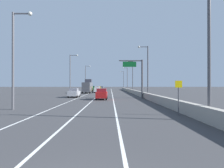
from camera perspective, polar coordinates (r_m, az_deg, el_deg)
The scene contains 22 objects.
ground_plane at distance 67.33m, azimuth -1.36°, elevation -2.47°, with size 320.00×320.00×0.00m, color #38383A.
lane_stripe_left at distance 58.69m, azimuth -6.87°, elevation -2.80°, with size 0.16×130.00×0.00m, color silver.
lane_stripe_center at distance 58.41m, azimuth -3.45°, elevation -2.81°, with size 0.16×130.00×0.00m, color silver.
lane_stripe_right at distance 58.34m, azimuth -0.01°, elevation -2.82°, with size 0.16×130.00×0.00m, color silver.
jersey_barrier_right at distance 43.85m, azimuth 8.40°, elevation -2.96°, with size 0.60×120.00×1.10m, color #9E998E.
overhead_sign_gantry at distance 35.75m, azimuth 8.25°, elevation 3.12°, with size 4.68×0.36×7.50m.
speed_advisory_sign at distance 16.75m, azimuth 20.08°, elevation -3.25°, with size 0.60×0.11×3.00m.
lamp_post_right_near at distance 15.58m, azimuth 27.25°, elevation 12.14°, with size 2.14×0.44×10.45m.
lamp_post_right_second at distance 37.28m, azimuth 10.77°, elevation 4.91°, with size 2.14×0.44×10.45m.
lamp_post_right_third at distance 59.88m, azimuth 6.24°, elevation 2.97°, with size 2.14×0.44×10.45m.
lamp_post_right_fourth at distance 82.73m, azimuth 4.63°, elevation 2.09°, with size 2.14×0.44×10.45m.
lamp_post_right_fifth at distance 105.60m, azimuth 3.52°, elevation 1.59°, with size 2.14×0.44×10.45m.
lamp_post_left_near at distance 22.19m, azimuth -27.97°, elevation 8.43°, with size 2.14×0.44×10.45m.
lamp_post_left_mid at distance 48.20m, azimuth -12.67°, elevation 3.75°, with size 2.14×0.44×10.45m.
lamp_post_left_far at distance 75.29m, azimuth -8.11°, elevation 2.32°, with size 2.14×0.44×10.45m.
car_silver_0 at distance 39.17m, azimuth -11.76°, elevation -2.71°, with size 1.99×4.26×1.89m.
car_green_1 at distance 81.16m, azimuth -6.00°, elevation -1.34°, with size 1.93×4.65×2.10m.
car_red_2 at distance 32.64m, azimuth -3.22°, elevation -3.14°, with size 2.01×4.16×1.98m.
car_yellow_3 at distance 68.57m, azimuth -4.22°, elevation -1.55°, with size 1.98×4.38×2.10m.
car_white_4 at distance 60.32m, azimuth -4.65°, elevation -1.74°, with size 1.87×4.32×2.11m.
car_gray_5 at distance 87.15m, azimuth -3.30°, elevation -1.33°, with size 1.85×4.58×1.91m.
box_truck at distance 58.39m, azimuth -7.60°, elevation -0.82°, with size 2.60×8.29×4.44m.
Camera 1 is at (0.99, -3.27, 2.65)m, focal length 29.25 mm.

